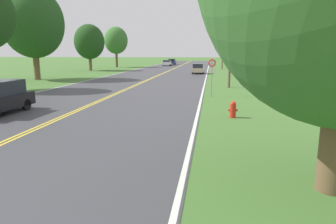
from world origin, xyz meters
TOP-DOWN VIEW (x-y plane):
  - fire_hydrant at (8.82, 18.60)m, footprint 0.48×0.32m
  - traffic_sign at (7.69, 26.06)m, footprint 0.60×0.10m
  - utility_pole_midground at (9.35, 32.24)m, footprint 1.80×0.24m
  - utility_pole_far at (9.72, 63.85)m, footprint 1.80×0.24m
  - tree_left_verge at (-14.36, 55.97)m, footprint 5.40×5.40m
  - tree_behind_sign at (-13.43, 68.69)m, footprint 5.15×5.15m
  - tree_mid_treeline at (-13.61, 37.48)m, footprint 7.22×7.22m
  - car_champagne_van_mid_near at (5.57, 51.02)m, footprint 1.80×4.18m
  - car_white_sedan_mid_far at (-3.31, 77.17)m, footprint 1.95×4.14m
  - car_dark_blue_sedan_receding at (-3.10, 85.28)m, footprint 2.05×4.47m

SIDE VIEW (x-z plane):
  - fire_hydrant at x=8.82m, z-range 0.01..0.87m
  - car_white_sedan_mid_far at x=-3.31m, z-range 0.04..1.45m
  - car_dark_blue_sedan_receding at x=-3.10m, z-range 0.02..1.56m
  - car_champagne_van_mid_near at x=5.57m, z-range 0.05..1.61m
  - traffic_sign at x=7.69m, z-range 0.73..3.58m
  - utility_pole_far at x=9.72m, z-range 0.15..7.33m
  - utility_pole_midground at x=9.35m, z-range 0.15..8.76m
  - tree_left_verge at x=-14.36m, z-range 1.02..9.31m
  - tree_behind_sign at x=-13.43m, z-range 1.44..10.30m
  - tree_mid_treeline at x=-13.61m, z-range 1.29..12.21m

